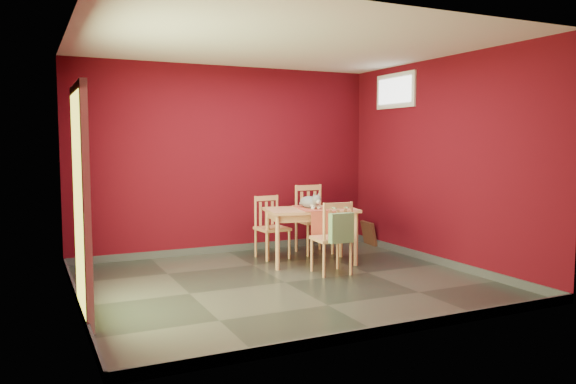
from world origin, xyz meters
name	(u,v)px	position (x,y,z in m)	size (l,w,h in m)	color
ground	(285,282)	(0.00, 0.00, 0.00)	(4.50, 4.50, 0.00)	#2D342D
room_shell	(285,278)	(0.00, 0.00, 0.05)	(4.50, 4.50, 4.50)	#520813
doorway	(80,196)	(-2.23, -0.40, 1.12)	(0.06, 1.01, 2.13)	#B7D838
window	(395,91)	(2.23, 1.00, 2.35)	(0.05, 0.90, 0.50)	white
outlet_plate	(323,225)	(1.60, 1.99, 0.30)	(0.08, 0.01, 0.12)	silver
dining_table	(311,215)	(0.75, 0.79, 0.64)	(1.28, 0.88, 0.73)	tan
table_runner	(315,214)	(0.75, 0.67, 0.68)	(0.46, 0.76, 0.36)	#C04D39
chair_far_left	(271,226)	(0.42, 1.36, 0.44)	(0.44, 0.44, 0.86)	tan
chair_far_right	(313,218)	(1.12, 1.44, 0.50)	(0.47, 0.47, 0.98)	tan
chair_near	(333,237)	(0.70, 0.13, 0.46)	(0.45, 0.45, 0.90)	tan
tote_bag	(341,228)	(0.69, -0.08, 0.60)	(0.30, 0.18, 0.42)	#6D9865
cat	(310,200)	(0.75, 0.83, 0.84)	(0.23, 0.45, 0.22)	slate
picture_frame	(369,233)	(2.19, 1.58, 0.18)	(0.15, 0.38, 0.37)	brown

